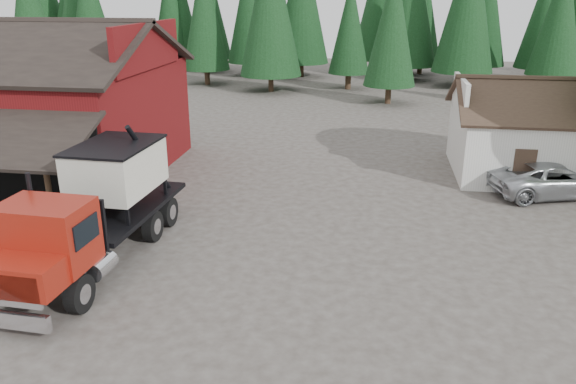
# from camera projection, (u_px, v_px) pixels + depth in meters

# --- Properties ---
(ground) EXTENTS (120.00, 120.00, 0.00)m
(ground) POSITION_uv_depth(u_px,v_px,m) (193.00, 286.00, 16.73)
(ground) COLOR #3F3832
(ground) RESTS_ON ground
(red_barn) EXTENTS (12.80, 13.63, 7.18)m
(red_barn) POSITION_uv_depth(u_px,v_px,m) (32.00, 116.00, 26.63)
(red_barn) COLOR #601011
(red_barn) RESTS_ON ground
(farmhouse) EXTENTS (8.60, 6.42, 4.65)m
(farmhouse) POSITION_uv_depth(u_px,v_px,m) (544.00, 141.00, 26.33)
(farmhouse) COLOR silver
(farmhouse) RESTS_ON ground
(conifer_backdrop) EXTENTS (76.00, 16.00, 16.00)m
(conifer_backdrop) POSITION_uv_depth(u_px,v_px,m) (325.00, 79.00, 55.76)
(conifer_backdrop) COLOR black
(conifer_backdrop) RESTS_ON ground
(near_pine_a) EXTENTS (4.40, 4.40, 11.40)m
(near_pine_a) POSITION_uv_depth(u_px,v_px,m) (30.00, 16.00, 43.81)
(near_pine_a) COLOR #382619
(near_pine_a) RESTS_ON ground
(near_pine_b) EXTENTS (3.96, 3.96, 10.40)m
(near_pine_b) POSITION_uv_depth(u_px,v_px,m) (392.00, 25.00, 41.73)
(near_pine_b) COLOR #382619
(near_pine_b) RESTS_ON ground
(near_pine_d) EXTENTS (5.28, 5.28, 13.40)m
(near_pine_d) POSITION_uv_depth(u_px,v_px,m) (270.00, 2.00, 46.40)
(near_pine_d) COLOR #382619
(near_pine_d) RESTS_ON ground
(feed_truck) EXTENTS (2.81, 9.10, 4.06)m
(feed_truck) POSITION_uv_depth(u_px,v_px,m) (96.00, 206.00, 17.74)
(feed_truck) COLOR black
(feed_truck) RESTS_ON ground
(silver_car) EXTENTS (5.79, 3.89, 1.48)m
(silver_car) POSITION_uv_depth(u_px,v_px,m) (553.00, 179.00, 23.90)
(silver_car) COLOR #B5B9BE
(silver_car) RESTS_ON ground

